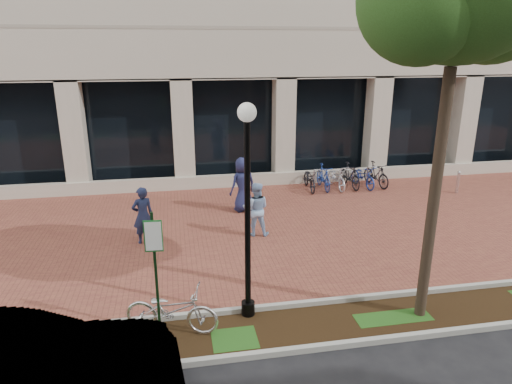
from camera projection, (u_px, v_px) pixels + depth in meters
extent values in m
plane|color=black|center=(257.00, 229.00, 14.06)|extent=(120.00, 120.00, 0.00)
cube|color=brown|center=(257.00, 228.00, 14.06)|extent=(40.00, 9.00, 0.01)
cube|color=black|center=(305.00, 327.00, 9.14)|extent=(40.00, 1.50, 0.01)
cube|color=#A6A79D|center=(295.00, 305.00, 9.83)|extent=(40.00, 0.12, 0.12)
cube|color=#A6A79D|center=(317.00, 348.00, 8.42)|extent=(40.00, 0.12, 0.12)
cube|color=black|center=(232.00, 130.00, 18.66)|extent=(40.00, 0.15, 4.20)
cube|color=beige|center=(236.00, 180.00, 18.19)|extent=(40.00, 0.25, 0.50)
cube|color=beige|center=(234.00, 133.00, 18.00)|extent=(0.80, 0.80, 4.20)
cube|color=#143719|center=(156.00, 275.00, 8.58)|extent=(0.05, 0.05, 2.53)
cube|color=#196627|center=(153.00, 236.00, 8.31)|extent=(0.34, 0.02, 0.62)
cube|color=silver|center=(153.00, 236.00, 8.29)|extent=(0.30, 0.01, 0.56)
cylinder|color=black|center=(248.00, 308.00, 9.52)|extent=(0.28, 0.28, 0.30)
cylinder|color=black|center=(248.00, 224.00, 8.95)|extent=(0.12, 0.12, 4.08)
sphere|color=silver|center=(247.00, 112.00, 8.28)|extent=(0.36, 0.36, 0.36)
cylinder|color=#433326|center=(434.00, 201.00, 8.82)|extent=(0.22, 0.22, 5.03)
imported|color=silver|center=(172.00, 310.00, 8.86)|extent=(1.97, 1.19, 0.98)
imported|color=#1D2649|center=(143.00, 215.00, 12.83)|extent=(0.70, 0.57, 1.66)
imported|color=#97B8E1|center=(256.00, 209.00, 13.37)|extent=(0.90, 0.77, 1.62)
imported|color=#1F244F|center=(243.00, 185.00, 15.31)|extent=(1.07, 0.89, 1.86)
cylinder|color=silver|center=(458.00, 183.00, 17.33)|extent=(0.11, 0.11, 0.77)
sphere|color=silver|center=(459.00, 172.00, 17.20)|extent=(0.12, 0.12, 0.12)
imported|color=black|center=(310.00, 179.00, 17.72)|extent=(0.68, 1.71, 0.88)
imported|color=navy|center=(323.00, 177.00, 17.80)|extent=(0.47, 1.63, 0.98)
imported|color=silver|center=(337.00, 178.00, 17.91)|extent=(0.66, 1.70, 0.88)
imported|color=black|center=(350.00, 176.00, 17.99)|extent=(0.62, 1.67, 0.98)
imported|color=#213A9A|center=(363.00, 176.00, 18.10)|extent=(0.83, 1.75, 0.88)
imported|color=black|center=(376.00, 174.00, 18.18)|extent=(0.78, 1.69, 0.98)
cylinder|color=silver|center=(343.00, 178.00, 17.97)|extent=(0.04, 0.04, 0.80)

